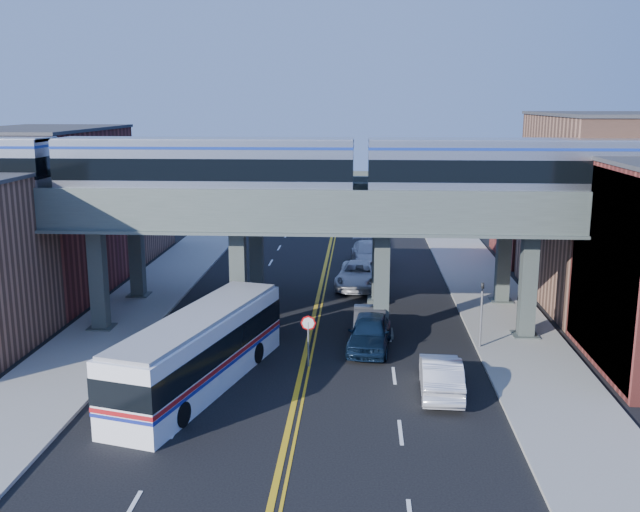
% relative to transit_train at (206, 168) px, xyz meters
% --- Properties ---
extents(ground, '(120.00, 120.00, 0.00)m').
position_rel_transit_train_xyz_m(ground, '(5.60, -8.00, -9.36)').
color(ground, black).
rests_on(ground, ground).
extents(sidewalk_west, '(5.00, 70.00, 0.16)m').
position_rel_transit_train_xyz_m(sidewalk_west, '(-5.90, 2.00, -9.28)').
color(sidewalk_west, gray).
rests_on(sidewalk_west, ground).
extents(sidewalk_east, '(5.00, 70.00, 0.16)m').
position_rel_transit_train_xyz_m(sidewalk_east, '(17.10, 2.00, -9.28)').
color(sidewalk_east, gray).
rests_on(sidewalk_east, ground).
extents(building_west_b, '(8.00, 14.00, 11.00)m').
position_rel_transit_train_xyz_m(building_west_b, '(-12.90, 8.00, -3.86)').
color(building_west_b, maroon).
rests_on(building_west_b, ground).
extents(building_west_c, '(8.00, 10.00, 8.00)m').
position_rel_transit_train_xyz_m(building_west_c, '(-12.90, 21.00, -5.36)').
color(building_west_c, brown).
rests_on(building_west_c, ground).
extents(building_east_b, '(8.00, 14.00, 12.00)m').
position_rel_transit_train_xyz_m(building_east_b, '(24.10, 8.00, -3.36)').
color(building_east_b, brown).
rests_on(building_east_b, ground).
extents(building_east_c, '(8.00, 10.00, 9.00)m').
position_rel_transit_train_xyz_m(building_east_c, '(24.10, 21.00, -4.86)').
color(building_east_c, maroon).
rests_on(building_east_c, ground).
extents(mural_panel, '(0.10, 9.50, 9.50)m').
position_rel_transit_train_xyz_m(mural_panel, '(20.15, -4.00, -4.61)').
color(mural_panel, '#2AA3B8').
rests_on(mural_panel, ground).
extents(elevated_viaduct_near, '(52.00, 3.60, 7.40)m').
position_rel_transit_train_xyz_m(elevated_viaduct_near, '(5.60, 0.00, -2.89)').
color(elevated_viaduct_near, '#39433F').
rests_on(elevated_viaduct_near, ground).
extents(elevated_viaduct_far, '(52.00, 3.60, 7.40)m').
position_rel_transit_train_xyz_m(elevated_viaduct_far, '(5.60, 7.00, -2.89)').
color(elevated_viaduct_far, '#39433F').
rests_on(elevated_viaduct_far, ground).
extents(transit_train, '(49.49, 3.10, 3.62)m').
position_rel_transit_train_xyz_m(transit_train, '(0.00, 0.00, 0.00)').
color(transit_train, black).
rests_on(transit_train, elevated_viaduct_near).
extents(stop_sign, '(0.76, 0.09, 2.63)m').
position_rel_transit_train_xyz_m(stop_sign, '(5.90, -5.00, -7.60)').
color(stop_sign, slate).
rests_on(stop_sign, ground).
extents(traffic_signal, '(0.15, 0.18, 4.10)m').
position_rel_transit_train_xyz_m(traffic_signal, '(14.80, -2.00, -7.06)').
color(traffic_signal, slate).
rests_on(traffic_signal, ground).
extents(transit_bus, '(6.04, 12.98, 3.27)m').
position_rel_transit_train_xyz_m(transit_bus, '(1.12, -7.75, -7.68)').
color(transit_bus, white).
rests_on(transit_bus, ground).
extents(car_lane_a, '(2.63, 5.52, 1.82)m').
position_rel_transit_train_xyz_m(car_lane_a, '(8.95, -2.22, -8.45)').
color(car_lane_a, black).
rests_on(car_lane_a, ground).
extents(car_lane_b, '(1.79, 5.08, 1.67)m').
position_rel_transit_train_xyz_m(car_lane_b, '(8.98, -0.52, -8.52)').
color(car_lane_b, '#323235').
rests_on(car_lane_b, ground).
extents(car_lane_c, '(3.46, 6.51, 1.74)m').
position_rel_transit_train_xyz_m(car_lane_c, '(8.30, 10.70, -8.49)').
color(car_lane_c, silver).
rests_on(car_lane_c, ground).
extents(car_lane_d, '(3.14, 6.47, 1.81)m').
position_rel_transit_train_xyz_m(car_lane_d, '(9.11, 17.67, -8.45)').
color(car_lane_d, '#B8B7BC').
rests_on(car_lane_d, ground).
extents(car_parked_curb, '(2.00, 5.19, 1.69)m').
position_rel_transit_train_xyz_m(car_parked_curb, '(12.10, -7.93, -8.51)').
color(car_parked_curb, silver).
rests_on(car_parked_curb, ground).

